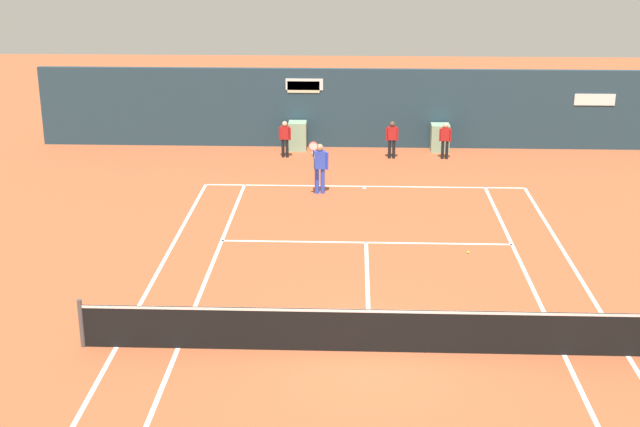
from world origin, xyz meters
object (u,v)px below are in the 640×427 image
(player_on_baseline, at_px, (320,164))
(ball_kid_right_post, at_px, (285,137))
(ball_kid_centre_post, at_px, (445,138))
(ball_kid_left_post, at_px, (392,137))
(tennis_ball_by_sideline, at_px, (468,252))

(player_on_baseline, bearing_deg, ball_kid_right_post, -77.07)
(player_on_baseline, height_order, ball_kid_centre_post, player_on_baseline)
(ball_kid_right_post, height_order, ball_kid_centre_post, ball_kid_right_post)
(ball_kid_centre_post, height_order, ball_kid_left_post, ball_kid_left_post)
(ball_kid_right_post, xyz_separation_m, ball_kid_left_post, (3.95, -0.00, 0.02))
(player_on_baseline, height_order, tennis_ball_by_sideline, player_on_baseline)
(ball_kid_left_post, bearing_deg, ball_kid_centre_post, 178.08)
(ball_kid_right_post, relative_size, tennis_ball_by_sideline, 20.03)
(ball_kid_centre_post, bearing_deg, tennis_ball_by_sideline, 98.47)
(ball_kid_centre_post, distance_m, tennis_ball_by_sideline, 9.65)
(player_on_baseline, distance_m, ball_kid_centre_post, 6.29)
(ball_kid_centre_post, relative_size, ball_kid_left_post, 0.98)
(player_on_baseline, relative_size, ball_kid_right_post, 1.38)
(ball_kid_left_post, bearing_deg, tennis_ball_by_sideline, 97.98)
(ball_kid_left_post, relative_size, tennis_ball_by_sideline, 20.44)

